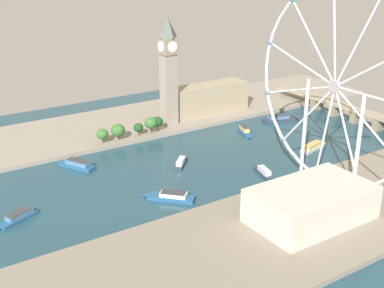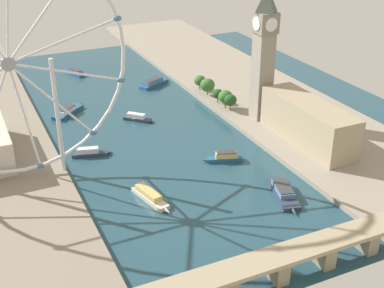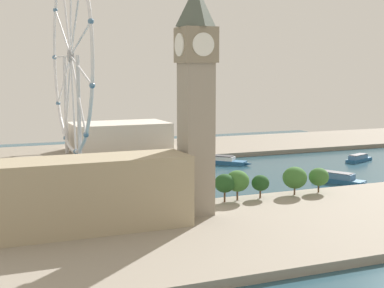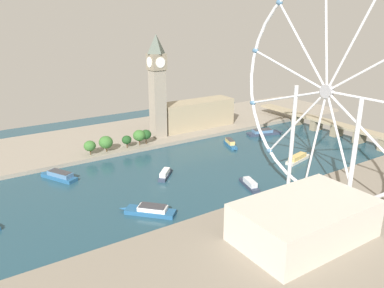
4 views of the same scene
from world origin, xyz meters
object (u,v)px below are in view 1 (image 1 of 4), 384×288
Objects in this scene: ferris_wheel at (335,88)px; tour_boat_6 at (77,164)px; clock_tower at (169,70)px; riverside_hall at (311,204)px; parliament_block at (208,99)px; tour_boat_1 at (245,131)px; tour_boat_2 at (18,217)px; tour_boat_5 at (264,172)px; tour_boat_4 at (280,118)px; tour_boat_3 at (313,146)px; tour_boat_0 at (181,162)px; river_bridge at (357,113)px; tour_boat_7 at (171,196)px.

ferris_wheel reaches higher than tour_boat_6.
clock_tower is 189.65m from riverside_hall.
parliament_block is at bearing 161.10° from riverside_hall.
ferris_wheel is 5.18× the size of tour_boat_1.
tour_boat_2 is (-68.46, -171.09, -65.00)m from ferris_wheel.
tour_boat_4 is at bearing -31.69° from tour_boat_5.
tour_boat_3 is 0.86× the size of tour_boat_4.
tour_boat_6 reaches higher than tour_boat_0.
tour_boat_0 reaches higher than tour_boat_2.
river_bridge reaches higher than tour_boat_1.
river_bridge is at bearing 159.68° from tour_boat_2.
riverside_hall is 2.40× the size of tour_boat_7.
tour_boat_6 is (-65.66, -162.57, 0.15)m from tour_boat_3.
tour_boat_7 reaches higher than tour_boat_3.
clock_tower reaches higher than tour_boat_7.
ferris_wheel is at bearing -9.58° from parliament_block.
ferris_wheel reaches higher than tour_boat_7.
river_bridge reaches higher than tour_boat_7.
parliament_block is at bearing -131.55° from river_bridge.
tour_boat_2 is 1.05× the size of tour_boat_5.
river_bridge is (86.56, 97.66, -7.50)m from parliament_block.
parliament_block reaches higher than tour_boat_4.
river_bridge is (80.20, 142.65, -40.78)m from clock_tower.
river_bridge is at bearing 5.03° from tour_boat_3.
parliament_block reaches higher than tour_boat_3.
tour_boat_3 is (13.26, 217.99, 0.20)m from tour_boat_2.
parliament_block is at bearing 86.43° from tour_boat_3.
clock_tower is 132.17m from tour_boat_3.
ferris_wheel is 4.12× the size of tour_boat_6.
parliament_block is 58.26m from tour_boat_1.
tour_boat_3 is (112.27, 18.63, -13.66)m from parliament_block.
tour_boat_1 reaches higher than tour_boat_0.
tour_boat_2 is 0.86× the size of tour_boat_6.
ferris_wheel is 0.66× the size of river_bridge.
tour_boat_4 is 188.27m from tour_boat_6.
river_bridge is at bearing 92.58° from tour_boat_1.
tour_boat_5 is at bearing 0.57° from clock_tower.
tour_boat_5 reaches higher than tour_boat_2.
tour_boat_2 is 0.95× the size of tour_boat_7.
clock_tower is at bearing -74.15° from tour_boat_7.
riverside_hall reaches higher than tour_boat_5.
river_bridge reaches higher than tour_boat_6.
riverside_hall is (184.96, -20.51, -36.59)m from clock_tower.
tour_boat_1 is 81.59m from tour_boat_5.
tour_boat_3 is (25.71, -79.02, -6.16)m from river_bridge.
clock_tower is 2.89× the size of tour_boat_6.
tour_boat_3 reaches higher than tour_boat_4.
tour_boat_2 is at bearing 105.69° from tour_boat_6.
parliament_block is 177.37m from ferris_wheel.
riverside_hall is 0.35× the size of river_bridge.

